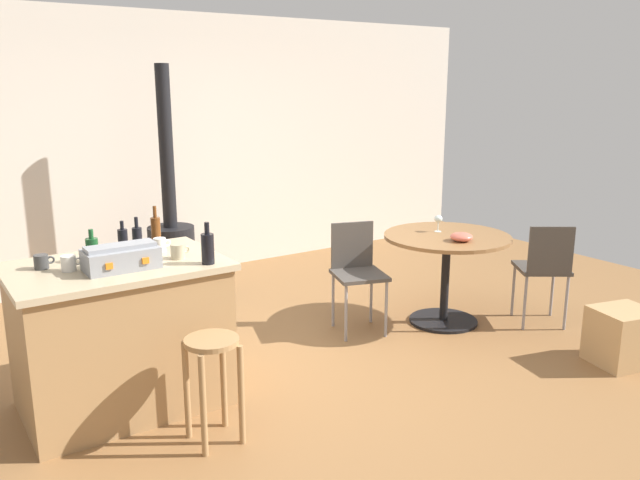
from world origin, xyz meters
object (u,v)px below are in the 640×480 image
bottle_4 (208,248)px  serving_bowl (461,237)px  wood_stove (172,242)px  cup_0 (42,262)px  folding_chair_far (357,267)px  cardboard_box (622,337)px  bottle_1 (156,231)px  cup_1 (69,263)px  toolbox (121,257)px  folding_chair_near (544,265)px  bottle_0 (137,240)px  cup_2 (178,251)px  dining_table (446,256)px  kitchen_island (121,335)px  wooden_stool (213,368)px  cup_3 (160,245)px  bottle_2 (92,249)px  bottle_3 (123,240)px  wine_glass (438,219)px

bottle_4 → serving_bowl: bottle_4 is taller
wood_stove → cup_0: bearing=-129.3°
folding_chair_far → cup_0: cup_0 is taller
cardboard_box → bottle_4: bearing=158.4°
bottle_1 → cup_1: size_ratio=2.31×
toolbox → cup_0: (-0.39, 0.26, -0.03)m
folding_chair_near → cup_0: (-3.74, 0.71, 0.45)m
bottle_0 → bottle_1: bottle_1 is taller
cup_2 → cardboard_box: size_ratio=0.30×
dining_table → kitchen_island: bearing=178.5°
cup_2 → bottle_0: bearing=128.6°
toolbox → serving_bowl: toolbox is taller
wooden_stool → folding_chair_far: bearing=28.8°
folding_chair_near → cup_3: 3.13m
cup_2 → serving_bowl: size_ratio=0.69×
wooden_stool → bottle_4: size_ratio=2.43×
bottle_2 → cardboard_box: bottle_2 is taller
folding_chair_near → serving_bowl: size_ratio=4.91×
cup_2 → cardboard_box: 3.22m
cardboard_box → cup_0: bearing=157.0°
kitchen_island → wooden_stool: kitchen_island is taller
folding_chair_near → cardboard_box: 0.89m
wooden_stool → cup_3: size_ratio=5.44×
wood_stove → bottle_0: (-0.90, -1.80, 0.51)m
folding_chair_near → bottle_2: (-3.45, 0.70, 0.48)m
bottle_1 → bottle_2: size_ratio=1.36×
bottle_0 → cup_0: 0.58m
wooden_stool → bottle_3: bearing=99.3°
wood_stove → bottle_2: wood_stove is taller
kitchen_island → folding_chair_far: size_ratio=1.42×
bottle_2 → bottle_3: size_ratio=1.01×
folding_chair_near → cup_1: (-3.62, 0.58, 0.45)m
dining_table → serving_bowl: (-0.06, -0.22, 0.21)m
bottle_4 → cardboard_box: (2.74, -1.09, -0.83)m
wooden_stool → bottle_4: bearing=66.3°
cup_0 → cup_3: cup_3 is taller
wood_stove → bottle_0: bearing=-116.4°
wood_stove → bottle_3: 1.97m
wood_stove → bottle_0: wood_stove is taller
wood_stove → cardboard_box: size_ratio=5.28×
wood_stove → folding_chair_far: bearing=-61.3°
cup_1 → bottle_3: bearing=34.0°
folding_chair_far → wooden_stool: bearing=-151.2°
bottle_1 → kitchen_island: bearing=-143.7°
serving_bowl → wine_glass: bearing=76.9°
folding_chair_near → cup_0: cup_0 is taller
wine_glass → cup_1: bearing=-178.6°
bottle_2 → cup_2: bearing=-25.3°
bottle_2 → wine_glass: 2.85m
folding_chair_near → bottle_1: bearing=164.3°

